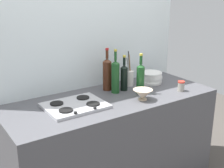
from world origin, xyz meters
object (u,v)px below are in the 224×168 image
(plate_stack, at_px, (151,78))
(condiment_jar_front, at_px, (181,86))
(stovetop_hob, at_px, (75,105))
(wine_bottle_mid_right, at_px, (140,78))
(utensil_crock, at_px, (129,77))
(wine_bottle_rightmost, at_px, (115,76))
(wine_bottle_leftmost, at_px, (124,77))
(wine_bottle_mid_left, at_px, (107,74))
(mixing_bowl, at_px, (143,94))

(plate_stack, xyz_separation_m, condiment_jar_front, (0.07, -0.32, -0.01))
(stovetop_hob, height_order, wine_bottle_mid_right, wine_bottle_mid_right)
(wine_bottle_mid_right, relative_size, utensil_crock, 1.09)
(wine_bottle_rightmost, bearing_deg, plate_stack, 4.38)
(wine_bottle_mid_right, bearing_deg, stovetop_hob, 177.19)
(wine_bottle_leftmost, relative_size, wine_bottle_mid_left, 0.84)
(wine_bottle_rightmost, height_order, mixing_bowl, wine_bottle_rightmost)
(wine_bottle_rightmost, relative_size, utensil_crock, 1.20)
(stovetop_hob, height_order, wine_bottle_rightmost, wine_bottle_rightmost)
(wine_bottle_mid_left, relative_size, wine_bottle_mid_right, 1.08)
(wine_bottle_mid_left, height_order, condiment_jar_front, wine_bottle_mid_left)
(stovetop_hob, height_order, plate_stack, plate_stack)
(wine_bottle_mid_right, bearing_deg, wine_bottle_leftmost, 114.87)
(plate_stack, height_order, mixing_bowl, plate_stack)
(wine_bottle_leftmost, bearing_deg, wine_bottle_mid_left, 142.52)
(wine_bottle_leftmost, xyz_separation_m, utensil_crock, (0.12, 0.09, -0.05))
(wine_bottle_mid_left, relative_size, utensil_crock, 1.18)
(wine_bottle_mid_left, height_order, mixing_bowl, wine_bottle_mid_left)
(wine_bottle_rightmost, bearing_deg, stovetop_hob, -166.88)
(plate_stack, distance_m, wine_bottle_leftmost, 0.34)
(wine_bottle_mid_left, relative_size, wine_bottle_rightmost, 0.99)
(wine_bottle_mid_left, distance_m, mixing_bowl, 0.40)
(wine_bottle_leftmost, height_order, mixing_bowl, wine_bottle_leftmost)
(stovetop_hob, height_order, utensil_crock, utensil_crock)
(utensil_crock, bearing_deg, wine_bottle_mid_left, 179.16)
(stovetop_hob, relative_size, mixing_bowl, 2.86)
(stovetop_hob, height_order, condiment_jar_front, condiment_jar_front)
(condiment_jar_front, bearing_deg, mixing_bowl, 177.36)
(stovetop_hob, bearing_deg, wine_bottle_leftmost, 11.88)
(plate_stack, distance_m, wine_bottle_mid_left, 0.47)
(wine_bottle_leftmost, xyz_separation_m, mixing_bowl, (-0.01, -0.28, -0.07))
(wine_bottle_mid_right, relative_size, condiment_jar_front, 3.85)
(wine_bottle_leftmost, height_order, wine_bottle_rightmost, wine_bottle_rightmost)
(plate_stack, xyz_separation_m, utensil_crock, (-0.22, 0.06, 0.02))
(wine_bottle_mid_right, height_order, condiment_jar_front, wine_bottle_mid_right)
(plate_stack, height_order, wine_bottle_mid_right, wine_bottle_mid_right)
(wine_bottle_mid_right, distance_m, wine_bottle_rightmost, 0.21)
(wine_bottle_mid_right, xyz_separation_m, wine_bottle_rightmost, (-0.17, 0.13, 0.01))
(stovetop_hob, bearing_deg, utensil_crock, 16.93)
(stovetop_hob, height_order, wine_bottle_leftmost, wine_bottle_leftmost)
(wine_bottle_mid_left, bearing_deg, mixing_bowl, -74.39)
(plate_stack, bearing_deg, stovetop_hob, -171.15)
(plate_stack, xyz_separation_m, mixing_bowl, (-0.35, -0.30, -0.01))
(mixing_bowl, bearing_deg, wine_bottle_rightmost, 107.51)
(plate_stack, xyz_separation_m, wine_bottle_leftmost, (-0.34, -0.02, 0.07))
(wine_bottle_mid_left, height_order, wine_bottle_mid_right, wine_bottle_mid_left)
(plate_stack, distance_m, utensil_crock, 0.23)
(condiment_jar_front, bearing_deg, plate_stack, 101.83)
(wine_bottle_mid_right, distance_m, condiment_jar_front, 0.38)
(plate_stack, height_order, condiment_jar_front, plate_stack)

